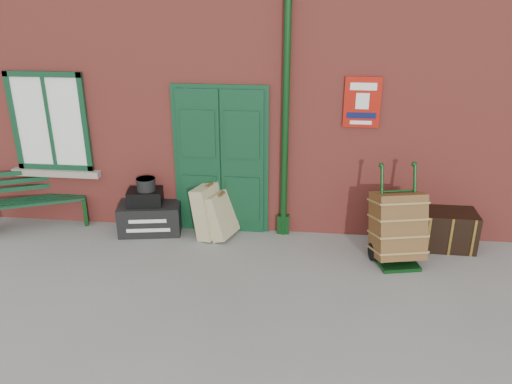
# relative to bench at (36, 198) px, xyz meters

# --- Properties ---
(ground) EXTENTS (80.00, 80.00, 0.00)m
(ground) POSITION_rel_bench_xyz_m (3.24, -1.30, -0.46)
(ground) COLOR gray
(ground) RESTS_ON ground
(station_building) EXTENTS (10.30, 4.30, 4.36)m
(station_building) POSITION_rel_bench_xyz_m (3.23, 2.20, 1.70)
(station_building) COLOR #A84036
(station_building) RESTS_ON ground
(bench) EXTENTS (1.54, 1.02, 0.92)m
(bench) POSITION_rel_bench_xyz_m (0.00, 0.00, 0.00)
(bench) COLOR #0F3920
(bench) RESTS_ON ground
(houdini_trunk) EXTENTS (1.00, 0.66, 0.46)m
(houdini_trunk) POSITION_rel_bench_xyz_m (1.85, -0.05, -0.23)
(houdini_trunk) COLOR black
(houdini_trunk) RESTS_ON ground
(strongbox) EXTENTS (0.57, 0.45, 0.23)m
(strongbox) POSITION_rel_bench_xyz_m (1.80, -0.05, 0.12)
(strongbox) COLOR black
(strongbox) RESTS_ON houdini_trunk
(hatbox) EXTENTS (0.32, 0.32, 0.19)m
(hatbox) POSITION_rel_bench_xyz_m (1.83, -0.05, 0.33)
(hatbox) COLOR black
(hatbox) RESTS_ON strongbox
(suitcase_back) EXTENTS (0.50, 0.64, 0.81)m
(suitcase_back) POSITION_rel_bench_xyz_m (2.77, -0.05, -0.06)
(suitcase_back) COLOR tan
(suitcase_back) RESTS_ON ground
(suitcase_front) EXTENTS (0.54, 0.61, 0.70)m
(suitcase_front) POSITION_rel_bench_xyz_m (2.95, -0.07, -0.11)
(suitcase_front) COLOR tan
(suitcase_front) RESTS_ON ground
(porter_trolley) EXTENTS (0.78, 0.82, 1.33)m
(porter_trolley) POSITION_rel_bench_xyz_m (5.47, -0.53, 0.05)
(porter_trolley) COLOR #0D3612
(porter_trolley) RESTS_ON ground
(dark_trunk) EXTENTS (0.79, 0.52, 0.56)m
(dark_trunk) POSITION_rel_bench_xyz_m (6.26, -0.05, -0.18)
(dark_trunk) COLOR black
(dark_trunk) RESTS_ON ground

